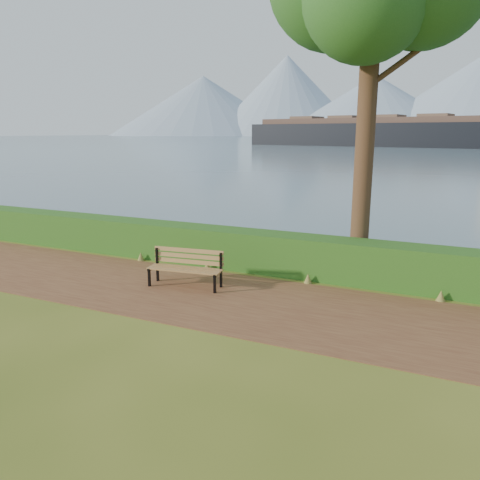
% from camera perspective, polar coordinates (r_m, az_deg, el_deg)
% --- Properties ---
extents(ground, '(140.00, 140.00, 0.00)m').
position_cam_1_polar(ground, '(10.01, -4.04, -7.45)').
color(ground, '#485719').
rests_on(ground, ground).
extents(path, '(40.00, 3.40, 0.01)m').
position_cam_1_polar(path, '(10.25, -3.23, -6.90)').
color(path, brown).
rests_on(path, ground).
extents(hedge, '(32.00, 0.85, 1.00)m').
position_cam_1_polar(hedge, '(12.10, 1.81, -1.31)').
color(hedge, '#1D4C15').
rests_on(hedge, ground).
extents(water, '(700.00, 510.00, 0.00)m').
position_cam_1_polar(water, '(268.28, 24.05, 11.20)').
color(water, slate).
rests_on(water, ground).
extents(mountains, '(585.00, 190.00, 70.00)m').
position_cam_1_polar(mountains, '(415.20, 23.48, 15.36)').
color(mountains, '#7A8EA3').
rests_on(mountains, ground).
extents(bench, '(1.77, 0.73, 0.86)m').
position_cam_1_polar(bench, '(10.86, -6.57, -3.08)').
color(bench, black).
rests_on(bench, ground).
extents(cargo_ship, '(77.74, 27.07, 23.34)m').
position_cam_1_polar(cargo_ship, '(120.28, 19.97, 12.28)').
color(cargo_ship, black).
rests_on(cargo_ship, ground).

